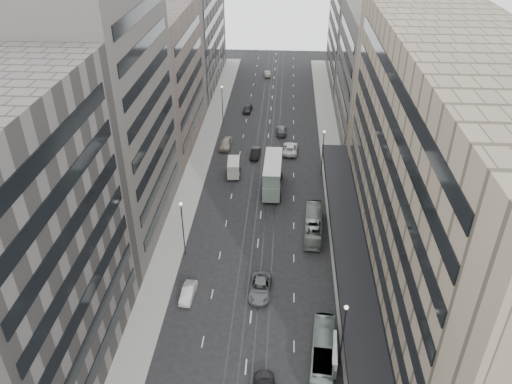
% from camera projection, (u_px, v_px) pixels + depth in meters
% --- Properties ---
extents(ground, '(220.00, 220.00, 0.00)m').
position_uv_depth(ground, '(250.00, 324.00, 56.94)').
color(ground, black).
rests_on(ground, ground).
extents(sidewalk_right, '(4.00, 125.00, 0.15)m').
position_uv_depth(sidewalk_right, '(333.00, 167.00, 88.06)').
color(sidewalk_right, gray).
rests_on(sidewalk_right, ground).
extents(sidewalk_left, '(4.00, 125.00, 0.15)m').
position_uv_depth(sidewalk_left, '(199.00, 163.00, 89.35)').
color(sidewalk_left, gray).
rests_on(sidewalk_left, ground).
extents(department_store, '(19.20, 60.00, 30.00)m').
position_uv_depth(department_store, '(449.00, 181.00, 54.70)').
color(department_store, gray).
rests_on(department_store, ground).
extents(building_right_mid, '(15.00, 28.00, 24.00)m').
position_uv_depth(building_right_mid, '(384.00, 76.00, 93.57)').
color(building_right_mid, '#504A45').
rests_on(building_right_mid, ground).
extents(building_right_far, '(15.00, 32.00, 28.00)m').
position_uv_depth(building_right_far, '(366.00, 26.00, 117.96)').
color(building_right_far, '#5D5853').
rests_on(building_right_far, ground).
extents(building_left_b, '(15.00, 26.00, 34.00)m').
position_uv_depth(building_left_b, '(96.00, 115.00, 65.25)').
color(building_left_b, '#504A45').
rests_on(building_left_b, ground).
extents(building_left_c, '(15.00, 28.00, 25.00)m').
position_uv_depth(building_left_c, '(150.00, 79.00, 90.52)').
color(building_left_c, '#675950').
rests_on(building_left_c, ground).
extents(building_left_d, '(15.00, 38.00, 28.00)m').
position_uv_depth(building_left_d, '(184.00, 27.00, 117.72)').
color(building_left_d, '#5D5853').
rests_on(building_left_d, ground).
extents(lamp_right_near, '(0.44, 0.44, 8.32)m').
position_uv_depth(lamp_right_near, '(344.00, 329.00, 49.43)').
color(lamp_right_near, '#262628').
rests_on(lamp_right_near, ground).
extents(lamp_right_far, '(0.44, 0.44, 8.32)m').
position_uv_depth(lamp_right_far, '(323.00, 147.00, 83.36)').
color(lamp_right_far, '#262628').
rests_on(lamp_right_far, ground).
extents(lamp_left_near, '(0.44, 0.44, 8.32)m').
position_uv_depth(lamp_left_near, '(182.00, 223.00, 64.89)').
color(lamp_left_near, '#262628').
rests_on(lamp_left_near, ground).
extents(lamp_left_far, '(0.44, 0.44, 8.32)m').
position_uv_depth(lamp_left_far, '(222.00, 101.00, 101.37)').
color(lamp_left_far, '#262628').
rests_on(lamp_left_far, ground).
extents(bus_near, '(3.13, 9.82, 2.69)m').
position_uv_depth(bus_near, '(323.00, 352.00, 51.75)').
color(bus_near, gray).
rests_on(bus_near, ground).
extents(bus_far, '(2.86, 10.02, 2.76)m').
position_uv_depth(bus_far, '(313.00, 224.00, 71.13)').
color(bus_far, gray).
rests_on(bus_far, ground).
extents(double_decker, '(3.15, 9.80, 5.33)m').
position_uv_depth(double_decker, '(273.00, 174.00, 80.35)').
color(double_decker, slate).
rests_on(double_decker, ground).
extents(vw_microbus, '(2.32, 4.73, 2.50)m').
position_uv_depth(vw_microbus, '(327.00, 353.00, 51.57)').
color(vw_microbus, slate).
rests_on(vw_microbus, ground).
extents(panel_van, '(2.46, 4.60, 2.82)m').
position_uv_depth(panel_van, '(234.00, 167.00, 85.03)').
color(panel_van, beige).
rests_on(panel_van, ground).
extents(sedan_1, '(1.71, 4.21, 1.36)m').
position_uv_depth(sedan_1, '(188.00, 293.00, 60.25)').
color(sedan_1, '#B7B8B4').
rests_on(sedan_1, ground).
extents(sedan_2, '(2.79, 5.63, 1.54)m').
position_uv_depth(sedan_2, '(260.00, 288.00, 60.86)').
color(sedan_2, '#5F5F61').
rests_on(sedan_2, ground).
extents(sedan_4, '(2.12, 5.07, 1.72)m').
position_uv_depth(sedan_4, '(226.00, 144.00, 94.38)').
color(sedan_4, '#A19586').
rests_on(sedan_4, ground).
extents(sedan_5, '(1.80, 4.56, 1.48)m').
position_uv_depth(sedan_5, '(255.00, 153.00, 91.29)').
color(sedan_5, black).
rests_on(sedan_5, ground).
extents(sedan_6, '(2.92, 5.84, 1.59)m').
position_uv_depth(sedan_6, '(290.00, 149.00, 92.77)').
color(sedan_6, white).
rests_on(sedan_6, ground).
extents(sedan_7, '(2.21, 4.99, 1.42)m').
position_uv_depth(sedan_7, '(281.00, 130.00, 99.79)').
color(sedan_7, '#5A5A5C').
rests_on(sedan_7, ground).
extents(sedan_8, '(2.22, 4.45, 1.46)m').
position_uv_depth(sedan_8, '(248.00, 109.00, 109.33)').
color(sedan_8, black).
rests_on(sedan_8, ground).
extents(sedan_9, '(1.81, 4.29, 1.38)m').
position_uv_depth(sedan_9, '(267.00, 74.00, 129.69)').
color(sedan_9, '#A9A28C').
rests_on(sedan_9, ground).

